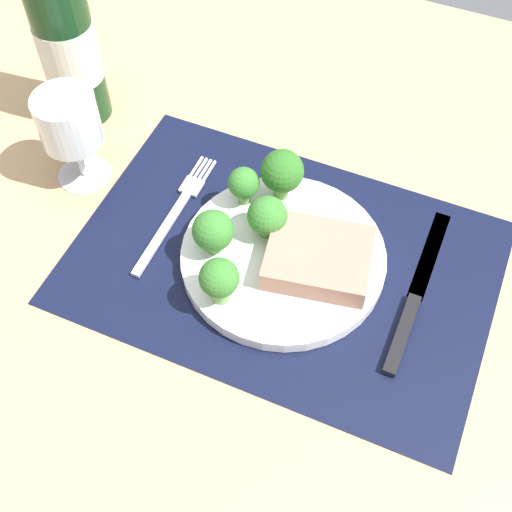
# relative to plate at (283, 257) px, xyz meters

# --- Properties ---
(ground_plane) EXTENTS (1.40, 1.10, 0.03)m
(ground_plane) POSITION_rel_plate_xyz_m (0.00, 0.00, -0.03)
(ground_plane) COLOR tan
(placemat) EXTENTS (0.47, 0.32, 0.00)m
(placemat) POSITION_rel_plate_xyz_m (0.00, 0.00, -0.01)
(placemat) COLOR black
(placemat) RESTS_ON ground_plane
(plate) EXTENTS (0.23, 0.23, 0.02)m
(plate) POSITION_rel_plate_xyz_m (0.00, 0.00, 0.00)
(plate) COLOR white
(plate) RESTS_ON placemat
(steak) EXTENTS (0.13, 0.11, 0.03)m
(steak) POSITION_rel_plate_xyz_m (0.04, -0.00, 0.02)
(steak) COLOR tan
(steak) RESTS_ON plate
(broccoli_near_steak) EXTENTS (0.05, 0.05, 0.05)m
(broccoli_near_steak) POSITION_rel_plate_xyz_m (-0.03, 0.02, 0.04)
(broccoli_near_steak) COLOR #6B994C
(broccoli_near_steak) RESTS_ON plate
(broccoli_back_left) EXTENTS (0.05, 0.05, 0.06)m
(broccoli_back_left) POSITION_rel_plate_xyz_m (-0.07, -0.02, 0.04)
(broccoli_back_left) COLOR #5B8942
(broccoli_back_left) RESTS_ON plate
(broccoli_near_fork) EXTENTS (0.04, 0.04, 0.06)m
(broccoli_near_fork) POSITION_rel_plate_xyz_m (-0.04, -0.08, 0.04)
(broccoli_near_fork) COLOR #6B994C
(broccoli_near_fork) RESTS_ON plate
(broccoli_center) EXTENTS (0.04, 0.04, 0.05)m
(broccoli_center) POSITION_rel_plate_xyz_m (-0.07, 0.05, 0.04)
(broccoli_center) COLOR #5B8942
(broccoli_center) RESTS_ON plate
(broccoli_front_edge) EXTENTS (0.05, 0.05, 0.07)m
(broccoli_front_edge) POSITION_rel_plate_xyz_m (-0.03, 0.08, 0.05)
(broccoli_front_edge) COLOR #5B8942
(broccoli_front_edge) RESTS_ON plate
(fork) EXTENTS (0.02, 0.19, 0.01)m
(fork) POSITION_rel_plate_xyz_m (-0.14, 0.01, -0.01)
(fork) COLOR silver
(fork) RESTS_ON placemat
(knife) EXTENTS (0.02, 0.23, 0.01)m
(knife) POSITION_rel_plate_xyz_m (0.15, 0.01, -0.00)
(knife) COLOR black
(knife) RESTS_ON placemat
(wine_bottle) EXTENTS (0.07, 0.07, 0.32)m
(wine_bottle) POSITION_rel_plate_xyz_m (-0.34, 0.13, 0.10)
(wine_bottle) COLOR #143819
(wine_bottle) RESTS_ON ground_plane
(wine_glass) EXTENTS (0.07, 0.07, 0.13)m
(wine_glass) POSITION_rel_plate_xyz_m (-0.28, 0.03, 0.07)
(wine_glass) COLOR silver
(wine_glass) RESTS_ON ground_plane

